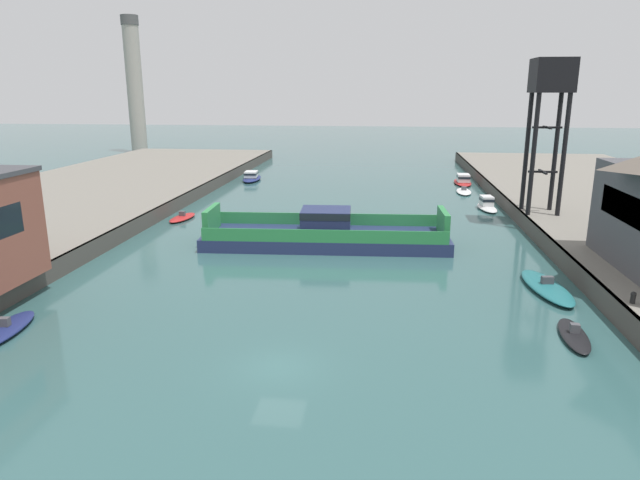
{
  "coord_description": "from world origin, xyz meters",
  "views": [
    {
      "loc": [
        5.04,
        -24.98,
        13.32
      ],
      "look_at": [
        0.0,
        17.4,
        2.0
      ],
      "focal_mm": 31.58,
      "sensor_mm": 36.0,
      "label": 1
    }
  ],
  "objects_px": {
    "moored_boat_upstream_b": "(182,217)",
    "crane_tower": "(551,90)",
    "moored_boat_mid_right": "(547,287)",
    "moored_boat_far_right": "(5,330)",
    "moored_boat_near_right": "(487,205)",
    "moored_boat_near_left": "(574,335)",
    "chain_ferry": "(326,234)",
    "smokestack_distant_a": "(134,81)",
    "moored_boat_mid_left": "(464,191)",
    "moored_boat_far_left": "(252,177)",
    "moored_boat_upstream_a": "(463,180)"
  },
  "relations": [
    {
      "from": "moored_boat_upstream_b",
      "to": "crane_tower",
      "type": "height_order",
      "value": "crane_tower"
    },
    {
      "from": "moored_boat_mid_right",
      "to": "moored_boat_far_right",
      "type": "height_order",
      "value": "moored_boat_mid_right"
    },
    {
      "from": "moored_boat_near_right",
      "to": "moored_boat_near_left",
      "type": "bearing_deg",
      "value": -91.71
    },
    {
      "from": "moored_boat_far_right",
      "to": "crane_tower",
      "type": "distance_m",
      "value": 49.34
    },
    {
      "from": "chain_ferry",
      "to": "smokestack_distant_a",
      "type": "bearing_deg",
      "value": 124.42
    },
    {
      "from": "moored_boat_near_left",
      "to": "moored_boat_mid_right",
      "type": "distance_m",
      "value": 7.87
    },
    {
      "from": "crane_tower",
      "to": "smokestack_distant_a",
      "type": "bearing_deg",
      "value": 138.09
    },
    {
      "from": "moored_boat_near_left",
      "to": "moored_boat_upstream_b",
      "type": "height_order",
      "value": "moored_boat_upstream_b"
    },
    {
      "from": "moored_boat_far_right",
      "to": "crane_tower",
      "type": "bearing_deg",
      "value": 39.77
    },
    {
      "from": "moored_boat_near_right",
      "to": "moored_boat_mid_right",
      "type": "xyz_separation_m",
      "value": [
        -0.5,
        -27.83,
        -0.29
      ]
    },
    {
      "from": "moored_boat_mid_left",
      "to": "moored_boat_far_left",
      "type": "distance_m",
      "value": 31.88
    },
    {
      "from": "chain_ferry",
      "to": "moored_boat_far_right",
      "type": "xyz_separation_m",
      "value": [
        -16.03,
        -21.02,
        -0.78
      ]
    },
    {
      "from": "moored_boat_near_right",
      "to": "moored_boat_far_right",
      "type": "bearing_deg",
      "value": -130.3
    },
    {
      "from": "moored_boat_mid_right",
      "to": "crane_tower",
      "type": "distance_m",
      "value": 23.82
    },
    {
      "from": "chain_ferry",
      "to": "smokestack_distant_a",
      "type": "distance_m",
      "value": 88.76
    },
    {
      "from": "moored_boat_far_left",
      "to": "crane_tower",
      "type": "relative_size",
      "value": 0.51
    },
    {
      "from": "moored_boat_near_left",
      "to": "moored_boat_mid_right",
      "type": "relative_size",
      "value": 0.64
    },
    {
      "from": "moored_boat_near_left",
      "to": "moored_boat_far_right",
      "type": "relative_size",
      "value": 0.87
    },
    {
      "from": "moored_boat_far_left",
      "to": "smokestack_distant_a",
      "type": "xyz_separation_m",
      "value": [
        -34.11,
        36.29,
        14.85
      ]
    },
    {
      "from": "moored_boat_far_left",
      "to": "chain_ferry",
      "type": "bearing_deg",
      "value": -66.82
    },
    {
      "from": "moored_boat_far_right",
      "to": "moored_boat_upstream_b",
      "type": "xyz_separation_m",
      "value": [
        -0.38,
        29.53,
        -0.03
      ]
    },
    {
      "from": "moored_boat_mid_right",
      "to": "moored_boat_far_right",
      "type": "bearing_deg",
      "value": -161.29
    },
    {
      "from": "moored_boat_mid_left",
      "to": "smokestack_distant_a",
      "type": "relative_size",
      "value": 0.2
    },
    {
      "from": "moored_boat_mid_left",
      "to": "moored_boat_mid_right",
      "type": "height_order",
      "value": "moored_boat_mid_right"
    },
    {
      "from": "moored_boat_mid_left",
      "to": "moored_boat_upstream_b",
      "type": "distance_m",
      "value": 37.88
    },
    {
      "from": "moored_boat_upstream_a",
      "to": "smokestack_distant_a",
      "type": "height_order",
      "value": "smokestack_distant_a"
    },
    {
      "from": "chain_ferry",
      "to": "moored_boat_mid_right",
      "type": "height_order",
      "value": "chain_ferry"
    },
    {
      "from": "moored_boat_far_right",
      "to": "moored_boat_upstream_b",
      "type": "relative_size",
      "value": 1.15
    },
    {
      "from": "moored_boat_mid_left",
      "to": "moored_boat_far_left",
      "type": "xyz_separation_m",
      "value": [
        -31.04,
        7.26,
        0.34
      ]
    },
    {
      "from": "chain_ferry",
      "to": "moored_boat_mid_right",
      "type": "bearing_deg",
      "value": -31.5
    },
    {
      "from": "moored_boat_mid_left",
      "to": "moored_boat_far_left",
      "type": "bearing_deg",
      "value": 166.83
    },
    {
      "from": "moored_boat_mid_right",
      "to": "moored_boat_upstream_b",
      "type": "distance_m",
      "value": 37.67
    },
    {
      "from": "moored_boat_mid_right",
      "to": "moored_boat_near_left",
      "type": "bearing_deg",
      "value": -94.12
    },
    {
      "from": "moored_boat_far_left",
      "to": "moored_boat_upstream_a",
      "type": "relative_size",
      "value": 1.04
    },
    {
      "from": "chain_ferry",
      "to": "moored_boat_mid_left",
      "type": "distance_m",
      "value": 32.7
    },
    {
      "from": "moored_boat_near_left",
      "to": "moored_boat_upstream_a",
      "type": "height_order",
      "value": "moored_boat_upstream_a"
    },
    {
      "from": "chain_ferry",
      "to": "moored_boat_upstream_b",
      "type": "height_order",
      "value": "chain_ferry"
    },
    {
      "from": "moored_boat_mid_right",
      "to": "crane_tower",
      "type": "relative_size",
      "value": 0.53
    },
    {
      "from": "moored_boat_near_right",
      "to": "moored_boat_upstream_b",
      "type": "distance_m",
      "value": 34.56
    },
    {
      "from": "moored_boat_near_left",
      "to": "moored_boat_far_left",
      "type": "xyz_separation_m",
      "value": [
        -31.21,
        53.85,
        0.34
      ]
    },
    {
      "from": "moored_boat_upstream_a",
      "to": "moored_boat_far_left",
      "type": "bearing_deg",
      "value": -179.32
    },
    {
      "from": "moored_boat_upstream_a",
      "to": "crane_tower",
      "type": "xyz_separation_m",
      "value": [
        4.07,
        -26.94,
        12.82
      ]
    },
    {
      "from": "moored_boat_near_right",
      "to": "crane_tower",
      "type": "xyz_separation_m",
      "value": [
        3.64,
        -8.38,
        12.82
      ]
    },
    {
      "from": "moored_boat_near_right",
      "to": "moored_boat_upstream_b",
      "type": "relative_size",
      "value": 1.13
    },
    {
      "from": "moored_boat_near_right",
      "to": "moored_boat_far_right",
      "type": "distance_m",
      "value": 50.88
    },
    {
      "from": "moored_boat_far_left",
      "to": "moored_boat_mid_left",
      "type": "bearing_deg",
      "value": -13.17
    },
    {
      "from": "moored_boat_near_right",
      "to": "moored_boat_far_left",
      "type": "distance_m",
      "value": 37.04
    },
    {
      "from": "crane_tower",
      "to": "smokestack_distant_a",
      "type": "xyz_separation_m",
      "value": [
        -70.03,
        62.85,
        2.0
      ]
    },
    {
      "from": "moored_boat_near_right",
      "to": "moored_boat_mid_left",
      "type": "distance_m",
      "value": 10.99
    },
    {
      "from": "moored_boat_mid_right",
      "to": "moored_boat_far_left",
      "type": "distance_m",
      "value": 55.91
    }
  ]
}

